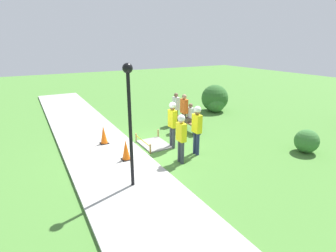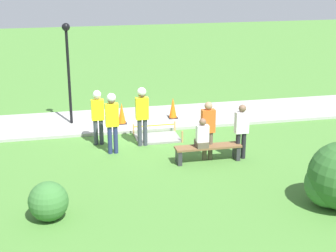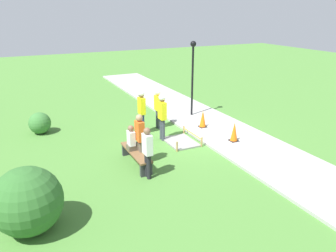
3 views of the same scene
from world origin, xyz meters
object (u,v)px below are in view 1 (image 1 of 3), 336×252
(person_seated_on_bench, at_px, (190,114))
(worker_trainee, at_px, (197,125))
(traffic_cone_far_patch, at_px, (126,150))
(worker_supervisor, at_px, (173,120))
(worker_assistant, at_px, (181,134))
(lamppost_near, at_px, (129,108))
(bystander_in_orange_shirt, at_px, (184,110))
(bystander_in_gray_shirt, at_px, (176,107))
(traffic_cone_near_patch, at_px, (104,135))
(park_bench, at_px, (187,123))

(person_seated_on_bench, distance_m, worker_trainee, 2.84)
(traffic_cone_far_patch, xyz_separation_m, worker_supervisor, (-0.38, 2.17, 0.71))
(worker_assistant, height_order, lamppost_near, lamppost_near)
(bystander_in_orange_shirt, xyz_separation_m, bystander_in_gray_shirt, (-1.01, 0.14, -0.07))
(traffic_cone_far_patch, height_order, lamppost_near, lamppost_near)
(traffic_cone_far_patch, height_order, worker_trainee, worker_trainee)
(bystander_in_gray_shirt, height_order, lamppost_near, lamppost_near)
(worker_assistant, distance_m, bystander_in_orange_shirt, 3.70)
(bystander_in_gray_shirt, bearing_deg, traffic_cone_far_patch, -51.92)
(traffic_cone_near_patch, height_order, bystander_in_orange_shirt, bystander_in_orange_shirt)
(worker_trainee, relative_size, lamppost_near, 0.54)
(park_bench, height_order, worker_assistant, worker_assistant)
(park_bench, relative_size, worker_assistant, 1.10)
(worker_trainee, bearing_deg, worker_assistant, -68.90)
(person_seated_on_bench, height_order, lamppost_near, lamppost_near)
(traffic_cone_far_patch, height_order, park_bench, traffic_cone_far_patch)
(traffic_cone_near_patch, relative_size, park_bench, 0.39)
(park_bench, height_order, bystander_in_gray_shirt, bystander_in_gray_shirt)
(person_seated_on_bench, bearing_deg, worker_supervisor, -51.29)
(person_seated_on_bench, xyz_separation_m, worker_supervisor, (1.47, -1.83, 0.34))
(person_seated_on_bench, bearing_deg, park_bench, -166.47)
(traffic_cone_near_patch, bearing_deg, worker_supervisor, 56.93)
(worker_trainee, bearing_deg, worker_supervisor, -154.48)
(worker_supervisor, height_order, bystander_in_gray_shirt, worker_supervisor)
(worker_assistant, bearing_deg, park_bench, 144.01)
(park_bench, relative_size, worker_trainee, 1.03)
(lamppost_near, bearing_deg, worker_trainee, 110.15)
(traffic_cone_near_patch, bearing_deg, park_bench, 91.29)
(traffic_cone_far_patch, xyz_separation_m, worker_trainee, (0.64, 2.65, 0.70))
(lamppost_near, bearing_deg, park_bench, 131.07)
(park_bench, height_order, worker_supervisor, worker_supervisor)
(park_bench, height_order, lamppost_near, lamppost_near)
(worker_trainee, distance_m, lamppost_near, 3.55)
(traffic_cone_near_patch, relative_size, lamppost_near, 0.22)
(worker_supervisor, xyz_separation_m, worker_trainee, (1.02, 0.49, -0.01))
(traffic_cone_far_patch, xyz_separation_m, bystander_in_orange_shirt, (-2.08, 3.79, 0.56))
(traffic_cone_far_patch, distance_m, worker_supervisor, 2.31)
(bystander_in_orange_shirt, relative_size, lamppost_near, 0.50)
(worker_supervisor, relative_size, bystander_in_gray_shirt, 1.14)
(worker_assistant, xyz_separation_m, worker_trainee, (-0.36, 0.92, 0.09))
(bystander_in_gray_shirt, distance_m, lamppost_near, 6.72)
(park_bench, bearing_deg, traffic_cone_near_patch, -88.71)
(person_seated_on_bench, relative_size, worker_trainee, 0.46)
(traffic_cone_near_patch, relative_size, worker_assistant, 0.43)
(worker_assistant, bearing_deg, bystander_in_gray_shirt, 151.64)
(park_bench, relative_size, worker_supervisor, 1.03)
(park_bench, xyz_separation_m, person_seated_on_bench, (0.21, 0.05, 0.49))
(worker_assistant, bearing_deg, worker_trainee, 111.10)
(person_seated_on_bench, distance_m, worker_supervisor, 2.37)
(park_bench, distance_m, lamppost_near, 6.20)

